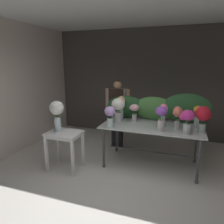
% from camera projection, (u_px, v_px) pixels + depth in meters
% --- Properties ---
extents(ground_plane, '(7.45, 7.45, 0.00)m').
position_uv_depth(ground_plane, '(133.00, 158.00, 4.59)').
color(ground_plane, silver).
extents(wall_back, '(5.47, 0.12, 2.99)m').
position_uv_depth(wall_back, '(148.00, 84.00, 5.79)').
color(wall_back, '#4C4742').
rests_on(wall_back, ground).
extents(wall_left, '(0.12, 3.51, 2.99)m').
position_uv_depth(wall_left, '(27.00, 87.00, 5.11)').
color(wall_left, beige).
rests_on(wall_left, ground).
extents(ceiling_slab, '(5.59, 3.51, 0.12)m').
position_uv_depth(ceiling_slab, '(137.00, 10.00, 3.87)').
color(ceiling_slab, silver).
rests_on(ceiling_slab, wall_back).
extents(display_table_glass, '(1.95, 1.03, 0.87)m').
position_uv_depth(display_table_glass, '(152.00, 131.00, 4.12)').
color(display_table_glass, '#B9C0BC').
rests_on(display_table_glass, ground).
extents(side_table_white, '(0.65, 0.50, 0.76)m').
position_uv_depth(side_table_white, '(64.00, 138.00, 4.01)').
color(side_table_white, white).
rests_on(side_table_white, ground).
extents(florist, '(0.61, 0.24, 1.66)m').
position_uv_depth(florist, '(117.00, 107.00, 5.02)').
color(florist, '#232328').
rests_on(florist, ground).
extents(foliage_backdrop, '(2.20, 0.27, 0.61)m').
position_uv_depth(foliage_backdrop, '(158.00, 108.00, 4.37)').
color(foliage_backdrop, '#28562D').
rests_on(foliage_backdrop, display_table_glass).
extents(vase_peach_roses, '(0.17, 0.17, 0.51)m').
position_uv_depth(vase_peach_roses, '(121.00, 106.00, 4.45)').
color(vase_peach_roses, silver).
rests_on(vase_peach_roses, display_table_glass).
extents(vase_rosy_peonies, '(0.17, 0.17, 0.46)m').
position_uv_depth(vase_rosy_peonies, '(163.00, 113.00, 3.93)').
color(vase_rosy_peonies, silver).
rests_on(vase_rosy_peonies, display_table_glass).
extents(vase_magenta_stock, '(0.25, 0.22, 0.42)m').
position_uv_depth(vase_magenta_stock, '(187.00, 119.00, 3.55)').
color(vase_magenta_stock, silver).
rests_on(vase_magenta_stock, display_table_glass).
extents(vase_violet_snapdragons, '(0.21, 0.21, 0.46)m').
position_uv_depth(vase_violet_snapdragons, '(161.00, 116.00, 3.67)').
color(vase_violet_snapdragons, silver).
rests_on(vase_violet_snapdragons, display_table_glass).
extents(vase_lilac_lilies, '(0.21, 0.21, 0.41)m').
position_uv_depth(vase_lilac_lilies, '(110.00, 115.00, 3.90)').
color(vase_lilac_lilies, silver).
rests_on(vase_lilac_lilies, display_table_glass).
extents(vase_blush_anemones, '(0.22, 0.20, 0.37)m').
position_uv_depth(vase_blush_anemones, '(134.00, 111.00, 4.29)').
color(vase_blush_anemones, silver).
rests_on(vase_blush_anemones, display_table_glass).
extents(vase_sunset_dahlias, '(0.16, 0.16, 0.42)m').
position_uv_depth(vase_sunset_dahlias, '(197.00, 115.00, 3.92)').
color(vase_sunset_dahlias, silver).
rests_on(vase_sunset_dahlias, display_table_glass).
extents(vase_coral_freesia, '(0.18, 0.17, 0.43)m').
position_uv_depth(vase_coral_freesia, '(177.00, 115.00, 3.82)').
color(vase_coral_freesia, silver).
rests_on(vase_coral_freesia, display_table_glass).
extents(vase_ivory_tulips, '(0.27, 0.27, 0.51)m').
position_uv_depth(vase_ivory_tulips, '(118.00, 108.00, 4.19)').
color(vase_ivory_tulips, silver).
rests_on(vase_ivory_tulips, display_table_glass).
extents(vase_crimson_hydrangea, '(0.28, 0.25, 0.48)m').
position_uv_depth(vase_crimson_hydrangea, '(203.00, 116.00, 3.61)').
color(vase_crimson_hydrangea, silver).
rests_on(vase_crimson_hydrangea, display_table_glass).
extents(vase_white_roses_tall, '(0.28, 0.27, 0.61)m').
position_uv_depth(vase_white_roses_tall, '(57.00, 112.00, 3.93)').
color(vase_white_roses_tall, silver).
rests_on(vase_white_roses_tall, side_table_white).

